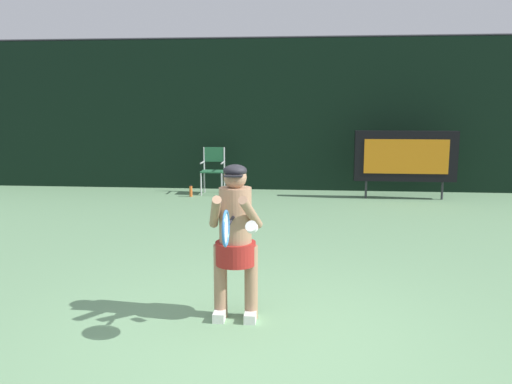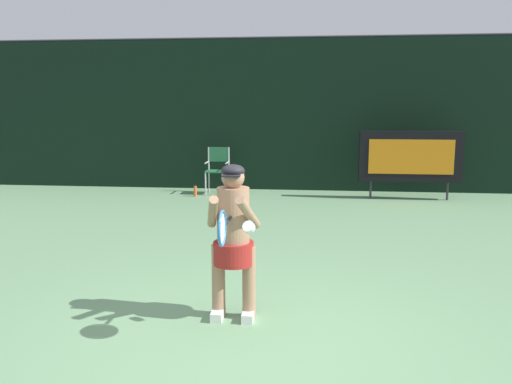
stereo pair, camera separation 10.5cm
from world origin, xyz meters
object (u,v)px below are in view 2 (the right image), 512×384
object	(u,v)px
umpire_chair	(218,167)
water_bottle	(195,191)
scoreboard	(410,157)
tennis_player	(233,235)
tennis_racket	(223,228)

from	to	relation	value
umpire_chair	water_bottle	distance (m)	0.80
scoreboard	water_bottle	bearing A→B (deg)	-178.29
scoreboard	tennis_player	world-z (taller)	tennis_player
tennis_racket	scoreboard	bearing A→B (deg)	87.18
scoreboard	water_bottle	distance (m)	4.83
umpire_chair	tennis_player	xyz separation A→B (m)	(1.48, -7.16, 0.21)
scoreboard	tennis_racket	bearing A→B (deg)	-110.89
scoreboard	water_bottle	size ratio (longest dim) A/B	8.30
scoreboard	umpire_chair	distance (m)	4.34
water_bottle	tennis_racket	distance (m)	7.59
scoreboard	tennis_racket	distance (m)	7.95
water_bottle	tennis_player	bearing A→B (deg)	-74.05
umpire_chair	tennis_racket	xyz separation A→B (m)	(1.48, -7.73, 0.42)
water_bottle	tennis_racket	world-z (taller)	tennis_racket
water_bottle	tennis_racket	xyz separation A→B (m)	(1.92, -7.29, 0.92)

